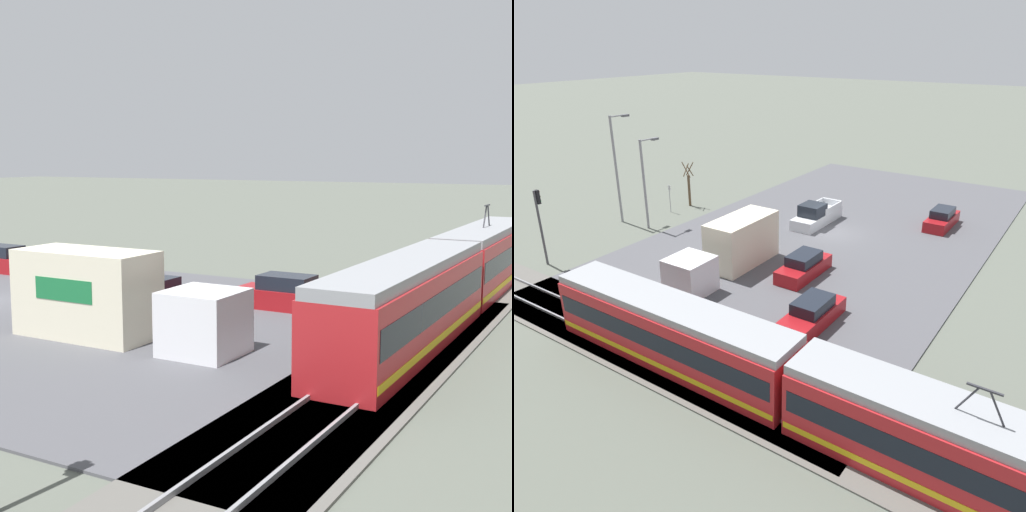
# 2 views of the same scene
# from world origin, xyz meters

# --- Properties ---
(rail_bed) EXTENTS (66.12, 4.40, 0.22)m
(rail_bed) POSITION_xyz_m (0.00, 19.79, 0.05)
(rail_bed) COLOR #5B5954
(rail_bed) RESTS_ON ground
(light_rail_tram) EXTENTS (26.96, 2.56, 4.30)m
(light_rail_tram) POSITION_xyz_m (-8.48, 19.79, 1.62)
(light_rail_tram) COLOR #B21E23
(light_rail_tram) RESTS_ON ground
(box_truck) EXTENTS (2.47, 9.24, 3.28)m
(box_truck) POSITION_xyz_m (2.50, 9.99, 1.59)
(box_truck) COLOR silver
(box_truck) RESTS_ON ground
(sedan_car_0) EXTENTS (1.78, 4.60, 1.55)m
(sedan_car_0) POSITION_xyz_m (-2.07, 8.14, 0.72)
(sedan_car_0) COLOR maroon
(sedan_car_0) RESTS_ON ground
(sedan_car_1) EXTENTS (1.74, 4.64, 1.55)m
(sedan_car_1) POSITION_xyz_m (-6.78, -6.33, 0.72)
(sedan_car_1) COLOR maroon
(sedan_car_1) RESTS_ON ground
(sedan_car_2) EXTENTS (1.79, 4.63, 1.52)m
(sedan_car_2) POSITION_xyz_m (-5.56, 13.14, 0.71)
(sedan_car_2) COLOR maroon
(sedan_car_2) RESTS_ON ground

